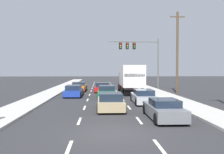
# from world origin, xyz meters

# --- Properties ---
(ground_plane) EXTENTS (140.00, 140.00, 0.00)m
(ground_plane) POSITION_xyz_m (0.00, 25.00, 0.00)
(ground_plane) COLOR #2B2B2D
(sidewalk_right) EXTENTS (2.51, 80.00, 0.14)m
(sidewalk_right) POSITION_xyz_m (6.51, 20.00, 0.07)
(sidewalk_right) COLOR #B2AFA8
(sidewalk_right) RESTS_ON ground_plane
(sidewalk_left) EXTENTS (2.51, 80.00, 0.14)m
(sidewalk_left) POSITION_xyz_m (-6.51, 20.00, 0.07)
(sidewalk_left) COLOR #B2AFA8
(sidewalk_left) RESTS_ON ground_plane
(lane_markings) EXTENTS (3.54, 57.00, 0.01)m
(lane_markings) POSITION_xyz_m (0.00, 20.34, 0.00)
(lane_markings) COLOR silver
(lane_markings) RESTS_ON ground_plane
(car_orange) EXTENTS (2.00, 4.54, 1.22)m
(car_orange) POSITION_xyz_m (-3.30, 22.59, 0.57)
(car_orange) COLOR orange
(car_orange) RESTS_ON ground_plane
(car_blue) EXTENTS (1.88, 4.61, 1.22)m
(car_blue) POSITION_xyz_m (-3.34, 16.12, 0.57)
(car_blue) COLOR #1E389E
(car_blue) RESTS_ON ground_plane
(car_red) EXTENTS (2.03, 4.45, 1.23)m
(car_red) POSITION_xyz_m (-0.22, 21.45, 0.56)
(car_red) COLOR red
(car_red) RESTS_ON ground_plane
(car_green) EXTENTS (2.01, 4.42, 1.27)m
(car_green) POSITION_xyz_m (0.20, 14.57, 0.59)
(car_green) COLOR #196B38
(car_green) RESTS_ON ground_plane
(car_tan) EXTENTS (1.92, 4.37, 1.25)m
(car_tan) POSITION_xyz_m (0.22, 6.66, 0.57)
(car_tan) COLOR tan
(car_tan) RESTS_ON ground_plane
(box_truck) EXTENTS (2.73, 8.82, 3.38)m
(box_truck) POSITION_xyz_m (3.22, 19.44, 1.99)
(box_truck) COLOR white
(box_truck) RESTS_ON ground_plane
(car_silver) EXTENTS (1.87, 4.71, 1.20)m
(car_silver) POSITION_xyz_m (3.22, 10.24, 0.56)
(car_silver) COLOR #B7BABF
(car_silver) RESTS_ON ground_plane
(car_gray) EXTENTS (1.81, 4.50, 1.19)m
(car_gray) POSITION_xyz_m (3.21, 3.22, 0.55)
(car_gray) COLOR slate
(car_gray) RESTS_ON ground_plane
(traffic_signal_mast) EXTENTS (7.48, 0.69, 7.48)m
(traffic_signal_mast) POSITION_xyz_m (4.86, 26.07, 5.77)
(traffic_signal_mast) COLOR #595B56
(traffic_signal_mast) RESTS_ON ground_plane
(utility_pole_mid) EXTENTS (1.80, 0.28, 9.90)m
(utility_pole_mid) POSITION_xyz_m (8.92, 19.20, 5.09)
(utility_pole_mid) COLOR brown
(utility_pole_mid) RESTS_ON ground_plane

